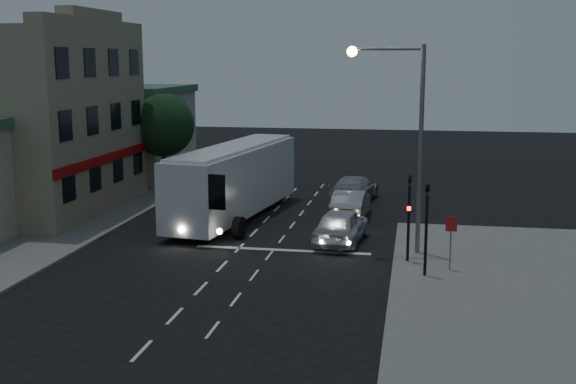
% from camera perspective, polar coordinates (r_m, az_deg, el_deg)
% --- Properties ---
extents(ground, '(120.00, 120.00, 0.00)m').
position_cam_1_polar(ground, '(31.24, -4.75, -5.37)').
color(ground, black).
extents(sidewalk_near, '(12.00, 24.00, 0.12)m').
position_cam_1_polar(sidewalk_near, '(26.92, 20.95, -8.52)').
color(sidewalk_near, slate).
rests_on(sidewalk_near, ground).
extents(sidewalk_far, '(12.00, 50.00, 0.12)m').
position_cam_1_polar(sidewalk_far, '(43.30, -18.83, -1.35)').
color(sidewalk_far, slate).
rests_on(sidewalk_far, ground).
extents(road_markings, '(8.00, 30.55, 0.01)m').
position_cam_1_polar(road_markings, '(34.06, -1.23, -3.99)').
color(road_markings, silver).
rests_on(road_markings, ground).
extents(tour_bus, '(4.43, 13.14, 3.95)m').
position_cam_1_polar(tour_bus, '(39.00, -4.24, 1.03)').
color(tour_bus, silver).
rests_on(tour_bus, ground).
extents(car_suv, '(2.50, 5.07, 1.66)m').
position_cam_1_polar(car_suv, '(33.88, 4.22, -2.66)').
color(car_suv, silver).
rests_on(car_suv, ground).
extents(car_sedan_a, '(1.86, 4.87, 1.58)m').
position_cam_1_polar(car_sedan_a, '(39.06, 4.97, -0.97)').
color(car_sedan_a, '#AAAAAA').
rests_on(car_sedan_a, ground).
extents(car_sedan_b, '(2.85, 5.66, 1.58)m').
position_cam_1_polar(car_sedan_b, '(43.78, 5.25, 0.26)').
color(car_sedan_b, '#A2A2A2').
rests_on(car_sedan_b, ground).
extents(traffic_signal_main, '(0.25, 0.35, 4.10)m').
position_cam_1_polar(traffic_signal_main, '(30.42, 9.54, -1.22)').
color(traffic_signal_main, black).
rests_on(traffic_signal_main, sidewalk_near).
extents(traffic_signal_side, '(0.18, 0.15, 4.10)m').
position_cam_1_polar(traffic_signal_side, '(28.49, 10.90, -2.05)').
color(traffic_signal_side, black).
rests_on(traffic_signal_side, sidewalk_near).
extents(regulatory_sign, '(0.45, 0.12, 2.20)m').
position_cam_1_polar(regulatory_sign, '(29.65, 12.76, -3.27)').
color(regulatory_sign, slate).
rests_on(regulatory_sign, sidewalk_near).
extents(streetlight, '(3.32, 0.44, 9.00)m').
position_cam_1_polar(streetlight, '(31.36, 9.29, 5.26)').
color(streetlight, slate).
rests_on(streetlight, sidewalk_near).
extents(main_building, '(10.12, 12.00, 11.00)m').
position_cam_1_polar(main_building, '(43.08, -20.35, 5.36)').
color(main_building, gray).
rests_on(main_building, sidewalk_far).
extents(low_building_north, '(9.40, 9.40, 6.50)m').
position_cam_1_polar(low_building_north, '(53.70, -13.35, 4.71)').
color(low_building_north, '#A19987').
rests_on(low_building_north, sidewalk_far).
extents(street_tree, '(4.00, 4.00, 6.20)m').
position_cam_1_polar(street_tree, '(47.04, -9.86, 5.42)').
color(street_tree, black).
rests_on(street_tree, sidewalk_far).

